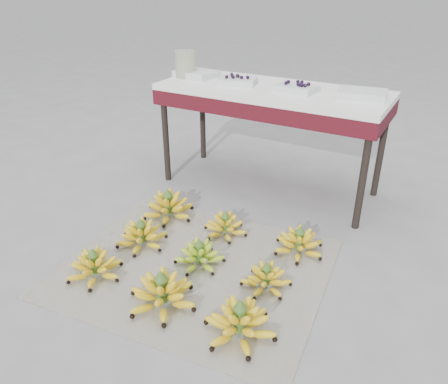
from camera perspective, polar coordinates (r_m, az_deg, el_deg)
The scene contains 17 objects.
ground at distance 2.16m, azimuth -4.29°, elevation -10.43°, with size 60.00×60.00×0.00m, color slate.
newspaper_mat at distance 2.19m, azimuth -3.76°, elevation -9.75°, with size 1.25×1.05×0.01m, color silver.
bunch_front_left at distance 2.18m, azimuth -16.55°, elevation -9.33°, with size 0.34×0.34×0.16m.
bunch_front_center at distance 1.95m, azimuth -8.09°, elevation -13.00°, with size 0.33×0.33×0.18m.
bunch_front_right at distance 1.80m, azimuth 2.07°, elevation -16.73°, with size 0.31×0.31×0.18m.
bunch_mid_left at distance 2.35m, azimuth -10.72°, elevation -5.63°, with size 0.33×0.33×0.16m.
bunch_mid_center at distance 2.17m, azimuth -3.22°, elevation -8.30°, with size 0.26×0.26×0.15m.
bunch_mid_right at distance 2.04m, azimuth 5.52°, elevation -11.20°, with size 0.30×0.30×0.14m.
bunch_back_left at distance 2.58m, azimuth -7.26°, elevation -1.96°, with size 0.37×0.37×0.18m.
bunch_back_center at distance 2.40m, azimuth 0.17°, elevation -4.50°, with size 0.27×0.27×0.15m.
bunch_back_right at distance 2.29m, azimuth 9.76°, elevation -6.63°, with size 0.31×0.31×0.16m.
vendor_table at distance 2.76m, azimuth 6.24°, elevation 11.86°, with size 1.40×0.56×0.67m.
tray_far_left at distance 3.02m, azimuth -3.65°, elevation 15.15°, with size 0.29×0.23×0.04m.
tray_left at distance 2.82m, azimuth 1.74°, elevation 14.32°, with size 0.26×0.22×0.06m.
tray_right at distance 2.67m, azimuth 9.47°, elevation 13.28°, with size 0.25×0.19×0.06m.
tray_far_right at distance 2.61m, azimuth 17.57°, elevation 12.12°, with size 0.29×0.22×0.04m.
glass_jar at distance 3.01m, azimuth -5.07°, elevation 16.31°, with size 0.14×0.14×0.17m, color beige.
Camera 1 is at (0.98, -1.41, 1.31)m, focal length 35.00 mm.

